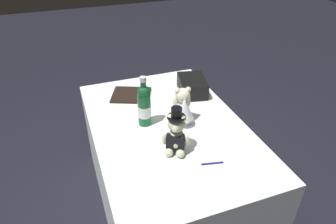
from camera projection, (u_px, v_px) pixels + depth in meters
ground_plane at (168, 202)px, 2.33m from camera, size 12.00×12.00×0.00m
reception_table at (168, 167)px, 2.14m from camera, size 1.43×0.94×0.72m
teddy_bear_groom at (176, 135)px, 1.68m from camera, size 0.15×0.15×0.28m
teddy_bear_bride at (183, 107)px, 1.92m from camera, size 0.20×0.16×0.24m
champagne_bottle at (144, 105)px, 1.88m from camera, size 0.08×0.08×0.33m
signing_pen at (211, 163)px, 1.64m from camera, size 0.04×0.13×0.01m
gift_case_black at (192, 86)px, 2.26m from camera, size 0.30×0.24×0.12m
guestbook at (131, 95)px, 2.25m from camera, size 0.31×0.34×0.02m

